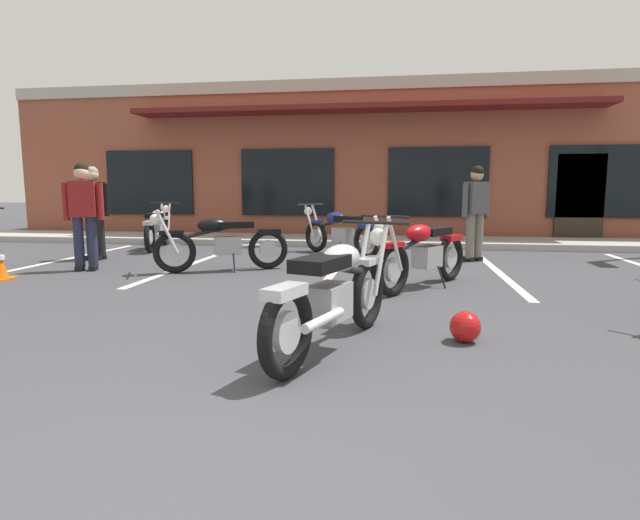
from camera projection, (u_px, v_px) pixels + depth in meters
name	position (u px, v px, depth m)	size (l,w,h in m)	color
ground_plane	(299.00, 315.00, 5.22)	(80.00, 80.00, 0.00)	#3D3D42
sidewalk_kerb	(357.00, 241.00, 12.02)	(22.00, 1.80, 0.14)	#A8A59E
brick_storefront_building	(369.00, 165.00, 15.91)	(18.96, 7.08, 4.00)	brown
painted_stall_lines	(338.00, 266.00, 8.51)	(10.18, 4.80, 0.01)	silver
motorcycle_foreground_classic	(335.00, 292.00, 4.06)	(0.97, 2.04, 0.98)	black
motorcycle_red_sportbike	(423.00, 253.00, 6.58)	(1.38, 1.85, 0.98)	black
motorcycle_black_cruiser	(339.00, 231.00, 9.90)	(1.73, 1.56, 0.98)	black
motorcycle_silver_naked	(221.00, 242.00, 7.97)	(1.96, 1.19, 0.98)	black
motorcycle_cream_vintage	(158.00, 227.00, 11.00)	(0.89, 2.07, 0.98)	black
person_in_black_shirt	(84.00, 210.00, 7.98)	(0.60, 0.37, 1.68)	black
person_in_shorts_foreground	(94.00, 207.00, 9.24)	(0.60, 0.28, 1.68)	black
person_by_back_row	(476.00, 208.00, 9.01)	(0.54, 0.44, 1.68)	black
helmet_on_pavement	(465.00, 327.00, 4.28)	(0.26, 0.26, 0.26)	#B71414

